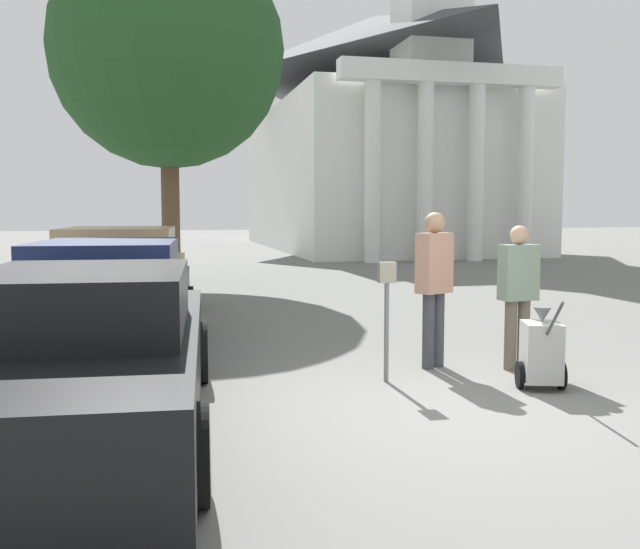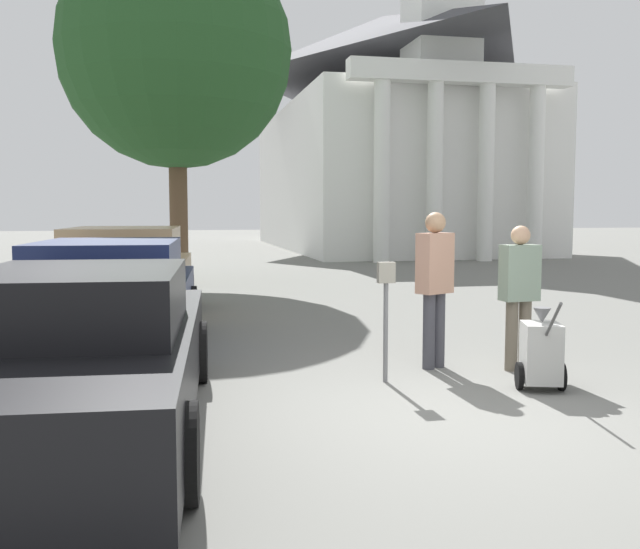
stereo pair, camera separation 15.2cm
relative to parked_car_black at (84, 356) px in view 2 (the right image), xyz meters
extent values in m
plane|color=slate|center=(3.01, -0.17, -0.64)|extent=(120.00, 120.00, 0.00)
cube|color=black|center=(0.00, 0.04, -0.11)|extent=(2.10, 5.24, 0.70)
cube|color=black|center=(-0.01, -0.16, 0.49)|extent=(1.69, 2.26, 0.48)
cylinder|color=black|center=(-0.75, 1.69, -0.31)|extent=(0.22, 0.66, 0.65)
cylinder|color=black|center=(0.97, 1.57, -0.31)|extent=(0.22, 0.66, 0.65)
cylinder|color=black|center=(0.76, -1.61, -0.31)|extent=(0.22, 0.66, 0.65)
cube|color=#19234C|center=(0.00, 2.85, -0.06)|extent=(2.09, 5.26, 0.75)
cube|color=#19234C|center=(-0.01, 2.65, 0.57)|extent=(1.68, 2.26, 0.52)
cylinder|color=black|center=(-0.75, 4.50, -0.27)|extent=(0.23, 0.74, 0.73)
cylinder|color=black|center=(0.96, 4.39, -0.27)|extent=(0.23, 0.74, 0.73)
cylinder|color=black|center=(0.75, 1.20, -0.27)|extent=(0.23, 0.74, 0.73)
cube|color=tan|center=(0.00, 5.77, -0.05)|extent=(2.18, 5.34, 0.78)
cube|color=tan|center=(-0.01, 5.56, 0.63)|extent=(1.76, 2.30, 0.57)
cylinder|color=black|center=(-0.79, 7.45, -0.27)|extent=(0.23, 0.74, 0.73)
cylinder|color=black|center=(1.01, 7.33, -0.27)|extent=(0.23, 0.74, 0.73)
cylinder|color=black|center=(-1.00, 4.21, -0.27)|extent=(0.23, 0.74, 0.73)
cylinder|color=black|center=(0.79, 4.09, -0.27)|extent=(0.23, 0.74, 0.73)
cylinder|color=slate|center=(2.91, 1.18, -0.11)|extent=(0.05, 0.05, 1.06)
cube|color=gray|center=(2.91, 1.18, 0.53)|extent=(0.18, 0.09, 0.22)
cylinder|color=#3F3F47|center=(3.73, 1.75, -0.20)|extent=(0.14, 0.14, 0.87)
cylinder|color=#3F3F47|center=(3.58, 1.67, -0.20)|extent=(0.14, 0.14, 0.87)
cube|color=tan|center=(3.66, 1.71, 0.58)|extent=(0.47, 0.39, 0.69)
sphere|color=tan|center=(3.66, 1.71, 1.04)|extent=(0.24, 0.24, 0.24)
cylinder|color=#665B4C|center=(4.64, 1.42, -0.24)|extent=(0.14, 0.14, 0.80)
cylinder|color=#665B4C|center=(4.47, 1.41, -0.24)|extent=(0.14, 0.14, 0.80)
cube|color=gray|center=(4.56, 1.41, 0.48)|extent=(0.44, 0.25, 0.63)
sphere|color=tan|center=(4.56, 1.41, 0.90)|extent=(0.22, 0.22, 0.22)
cube|color=#B2B2AD|center=(4.36, 0.54, -0.25)|extent=(0.47, 0.53, 0.60)
cone|color=#59595B|center=(4.36, 0.54, 0.13)|extent=(0.18, 0.18, 0.16)
cylinder|color=#4C4C4C|center=(4.22, 0.09, 0.15)|extent=(0.20, 0.57, 0.43)
cylinder|color=black|center=(4.15, 0.60, -0.50)|extent=(0.13, 0.28, 0.28)
cylinder|color=black|center=(4.56, 0.47, -0.50)|extent=(0.13, 0.28, 0.28)
cube|color=white|center=(10.73, 27.30, 2.63)|extent=(9.62, 17.91, 6.54)
pyramid|color=#424247|center=(10.73, 27.30, 8.85)|extent=(9.81, 18.27, 2.94)
cylinder|color=white|center=(7.84, 17.75, 2.47)|extent=(0.56, 0.56, 6.21)
cylinder|color=white|center=(9.77, 17.75, 2.47)|extent=(0.56, 0.56, 6.21)
cylinder|color=white|center=(11.69, 17.75, 2.47)|extent=(0.56, 0.56, 6.21)
cylinder|color=white|center=(13.62, 17.75, 2.47)|extent=(0.56, 0.56, 6.21)
cube|color=white|center=(10.73, 17.75, 5.93)|extent=(8.18, 0.70, 0.70)
cylinder|color=brown|center=(0.90, 11.86, 0.98)|extent=(0.44, 0.44, 3.24)
sphere|color=#234C23|center=(0.90, 11.86, 4.97)|extent=(5.58, 5.58, 5.58)
camera|label=1|loc=(0.56, -5.93, 1.19)|focal=40.00mm
camera|label=2|loc=(0.71, -5.96, 1.19)|focal=40.00mm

